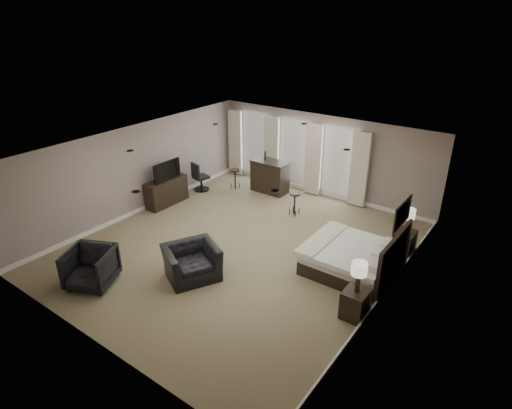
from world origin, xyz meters
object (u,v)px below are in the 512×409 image
Objects in this scene: lamp_near at (358,277)px; armchair_near at (191,257)px; tv at (165,177)px; lamp_far at (408,221)px; bed at (347,245)px; bar_stool_left at (235,179)px; nightstand_near at (355,303)px; bar_counter at (270,176)px; nightstand_far at (404,243)px; bar_stool_right at (295,204)px; armchair_far at (90,266)px; desk_chair at (201,176)px; dresser at (167,192)px.

armchair_near is at bearing -166.11° from lamp_near.
armchair_near is at bearing -125.72° from tv.
bed is at bearing -121.54° from lamp_far.
nightstand_near is at bearing -32.13° from bar_stool_left.
lamp_far reaches higher than armchair_near.
bar_counter is (2.03, 2.68, -0.36)m from tv.
lamp_far is (0.00, 0.00, 0.61)m from nightstand_far.
bar_stool_right reaches higher than bar_stool_left.
lamp_near is at bearing -90.00° from lamp_far.
armchair_far reaches higher than nightstand_near.
tv reaches higher than nightstand_far.
lamp_far is at bearing 58.46° from bed.
nightstand_near is 0.94× the size of lamp_near.
bar_stool_left is (-2.44, 4.64, -0.17)m from armchair_near.
desk_chair is (-0.81, -0.79, 0.15)m from bar_stool_left.
bar_counter is at bearing 62.29° from armchair_far.
dresser is at bearing 179.16° from bed.
dresser is at bearing -168.87° from nightstand_far.
desk_chair reaches higher than tv.
nightstand_far is (0.00, 2.90, 0.01)m from nightstand_near.
armchair_far reaches higher than tv.
armchair_near is at bearing 18.51° from armchair_far.
bar_stool_left is at bearing 168.33° from bar_stool_right.
tv is at bearing 99.74° from desk_chair.
armchair_far is at bearing -65.39° from dresser.
lamp_far reaches higher than nightstand_far.
bar_stool_right is (1.56, -1.00, -0.19)m from bar_counter.
bed is at bearing -34.62° from bar_counter.
tv is at bearing -112.59° from bar_stool_left.
lamp_near is 7.11m from dresser.
desk_chair reaches higher than nightstand_near.
bed is at bearing -179.92° from desk_chair.
bar_stool_left is (-5.99, 0.86, -0.58)m from lamp_far.
dresser is at bearing -154.92° from bar_stool_right.
nightstand_near is at bearing -102.53° from tv.
bed is 3.07× the size of lamp_near.
armchair_near is at bearing -93.07° from bar_stool_right.
nightstand_near is 6.46m from bar_counter.
bar_stool_left is at bearing -22.59° from tv.
bar_counter is at bearing 139.26° from nightstand_near.
lamp_near reaches higher than nightstand_far.
dresser is (-6.92, -1.36, -0.51)m from lamp_far.
bed reaches higher than nightstand_far.
nightstand_near is 0.87× the size of bar_stool_right.
bar_stool_left is 1.14m from desk_chair.
lamp_near is at bearing -58.46° from bed.
nightstand_far is at bearing -8.20° from bar_stool_left.
armchair_far is at bearing -91.92° from bar_counter.
nightstand_near is 2.97m from lamp_far.
desk_chair reaches higher than bar_stool_left.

